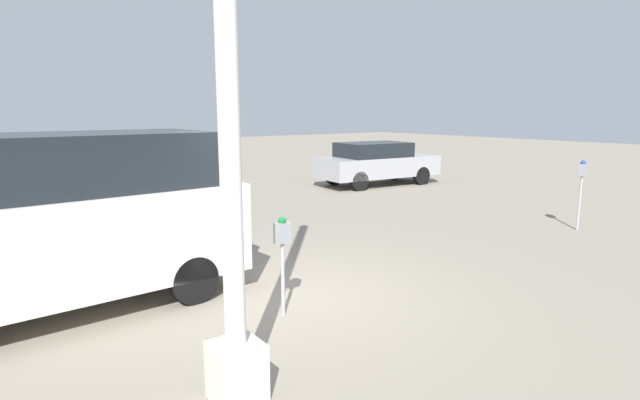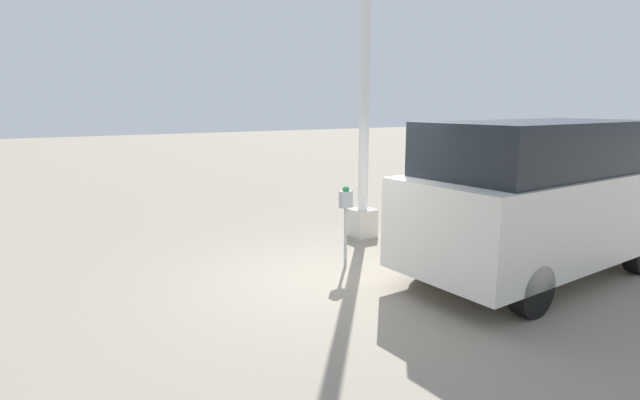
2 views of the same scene
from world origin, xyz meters
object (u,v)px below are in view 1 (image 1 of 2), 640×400
lamp_post (229,137)px  parking_meter_near (282,243)px  car_distant (377,162)px  parked_van (61,218)px  parking_meter_far (582,179)px

lamp_post → parking_meter_near: bearing=-135.0°
parking_meter_near → car_distant: bearing=-143.5°
lamp_post → car_distant: bearing=-138.3°
parked_van → car_distant: 12.61m
car_distant → lamp_post: bearing=-132.7°
parking_meter_near → parked_van: parked_van is taller
parking_meter_near → parked_van: (2.19, -1.89, 0.28)m
lamp_post → car_distant: 13.89m
lamp_post → car_distant: (-10.31, -9.18, -1.60)m
parked_van → parking_meter_near: bearing=136.6°
lamp_post → parked_van: bearing=-75.9°
parking_meter_near → car_distant: car_distant is taller
parked_van → car_distant: parked_van is taller
parking_meter_near → parking_meter_far: bearing=175.9°
parking_meter_near → car_distant: 11.87m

